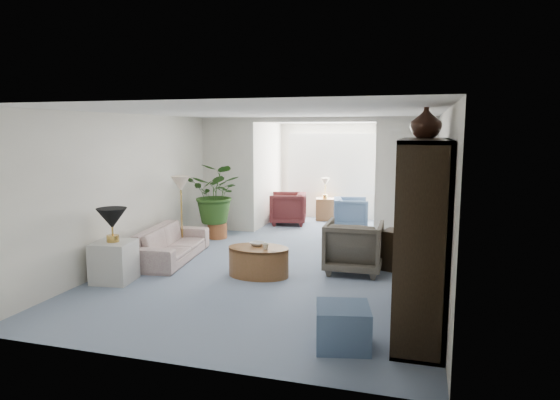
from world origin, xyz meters
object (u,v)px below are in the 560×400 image
(floor_lamp, at_px, (181,184))
(plant_pot, at_px, (217,230))
(coffee_cup, at_px, (266,247))
(table_lamp, at_px, (112,218))
(coffee_bowl, at_px, (257,244))
(ottoman, at_px, (343,326))
(framed_picture, at_px, (442,170))
(coffee_table, at_px, (259,262))
(end_table, at_px, (114,262))
(wingback_chair, at_px, (354,247))
(cabinet_urn, at_px, (426,122))
(sunroom_chair_maroon, at_px, (288,208))
(sofa, at_px, (171,243))
(side_table_dark, at_px, (400,251))
(entertainment_cabinet, at_px, (421,235))
(sunroom_chair_blue, at_px, (351,213))
(sunroom_table, at_px, (325,209))

(floor_lamp, distance_m, plant_pot, 1.56)
(coffee_cup, bearing_deg, plant_pot, 127.69)
(table_lamp, relative_size, coffee_cup, 4.57)
(coffee_bowl, bearing_deg, plant_pot, 126.93)
(plant_pot, bearing_deg, ottoman, -52.79)
(framed_picture, xyz_separation_m, coffee_table, (-2.61, 0.05, -1.47))
(end_table, xyz_separation_m, wingback_chair, (3.34, 1.51, 0.11))
(table_lamp, xyz_separation_m, coffee_bowl, (1.91, 0.97, -0.48))
(coffee_table, distance_m, cabinet_urn, 3.29)
(coffee_table, xyz_separation_m, sunroom_chair_maroon, (-0.67, 4.15, 0.16))
(cabinet_urn, distance_m, plant_pot, 5.55)
(framed_picture, xyz_separation_m, cabinet_urn, (-0.23, -0.79, 0.63))
(sofa, relative_size, plant_pot, 4.86)
(floor_lamp, bearing_deg, coffee_table, -31.67)
(framed_picture, bearing_deg, end_table, -169.80)
(end_table, distance_m, coffee_cup, 2.26)
(coffee_bowl, distance_m, side_table_dark, 2.29)
(coffee_bowl, xyz_separation_m, sunroom_chair_maroon, (-0.62, 4.05, -0.10))
(coffee_cup, height_order, side_table_dark, side_table_dark)
(coffee_bowl, distance_m, ottoman, 2.78)
(entertainment_cabinet, bearing_deg, sunroom_chair_maroon, 119.13)
(end_table, bearing_deg, sunroom_chair_maroon, 75.54)
(table_lamp, distance_m, floor_lamp, 2.08)
(wingback_chair, relative_size, sunroom_chair_blue, 1.17)
(coffee_cup, height_order, plant_pot, coffee_cup)
(end_table, height_order, side_table_dark, side_table_dark)
(ottoman, height_order, sunroom_chair_blue, sunroom_chair_blue)
(ottoman, relative_size, sunroom_chair_blue, 0.71)
(coffee_table, xyz_separation_m, coffee_cup, (0.15, -0.10, 0.27))
(framed_picture, relative_size, table_lamp, 1.14)
(framed_picture, bearing_deg, sunroom_chair_blue, 113.04)
(plant_pot, bearing_deg, table_lamp, -95.15)
(coffee_bowl, xyz_separation_m, coffee_cup, (0.20, -0.20, 0.02))
(sunroom_chair_maroon, bearing_deg, sunroom_table, 124.23)
(coffee_table, height_order, wingback_chair, wingback_chair)
(table_lamp, distance_m, sunroom_chair_blue, 5.77)
(sunroom_chair_maroon, bearing_deg, coffee_bowl, -2.06)
(cabinet_urn, xyz_separation_m, sunroom_chair_maroon, (-3.05, 4.98, -1.95))
(framed_picture, relative_size, side_table_dark, 0.78)
(sunroom_chair_maroon, bearing_deg, ottoman, 9.50)
(wingback_chair, height_order, side_table_dark, wingback_chair)
(end_table, distance_m, sunroom_chair_maroon, 5.18)
(table_lamp, height_order, sunroom_chair_blue, table_lamp)
(cabinet_urn, distance_m, sunroom_table, 6.51)
(coffee_cup, distance_m, plant_pot, 3.01)
(side_table_dark, height_order, plant_pot, side_table_dark)
(coffee_table, bearing_deg, sofa, 164.77)
(table_lamp, bearing_deg, ottoman, -18.86)
(cabinet_urn, bearing_deg, coffee_table, 160.74)
(wingback_chair, distance_m, sunroom_table, 4.45)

